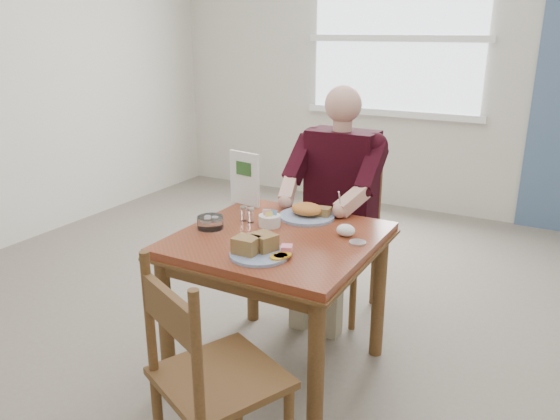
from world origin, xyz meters
The scene contains 16 objects.
floor centered at (0.00, 0.00, 0.00)m, with size 6.00×6.00×0.00m, color #6D6258.
wall_back centered at (0.00, 3.00, 1.40)m, with size 5.50×5.50×0.00m, color beige.
lemon_wedge centered at (-0.04, -0.23, 0.77)m, with size 0.06×0.04×0.03m, color yellow.
napkin centered at (0.29, 0.14, 0.78)m, with size 0.09×0.07×0.06m, color white.
metal_dish centered at (0.37, 0.08, 0.75)m, with size 0.08×0.08×0.01m, color silver.
window centered at (-0.40, 2.97, 1.60)m, with size 1.72×0.04×1.42m.
table centered at (0.00, 0.00, 0.64)m, with size 0.92×0.92×0.75m.
chair_far centered at (0.00, 0.80, 0.48)m, with size 0.42×0.42×0.95m.
chair_near centered at (0.14, -0.77, 0.48)m, with size 0.56×0.56×0.95m.
diner centered at (0.00, 0.71, 0.81)m, with size 0.53×0.56×1.39m.
near_plate centered at (0.04, -0.25, 0.78)m, with size 0.29×0.29×0.09m.
far_plate centered at (0.02, 0.29, 0.78)m, with size 0.33×0.33×0.08m.
caddy centered at (-0.10, 0.09, 0.78)m, with size 0.14×0.14×0.08m.
shakers centered at (-0.23, 0.09, 0.79)m, with size 0.08×0.04×0.08m.
creamer centered at (-0.34, -0.08, 0.78)m, with size 0.14×0.14×0.06m.
menu centered at (-0.39, 0.33, 0.90)m, with size 0.20×0.05×0.30m.
Camera 1 is at (1.17, -2.12, 1.68)m, focal length 35.00 mm.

